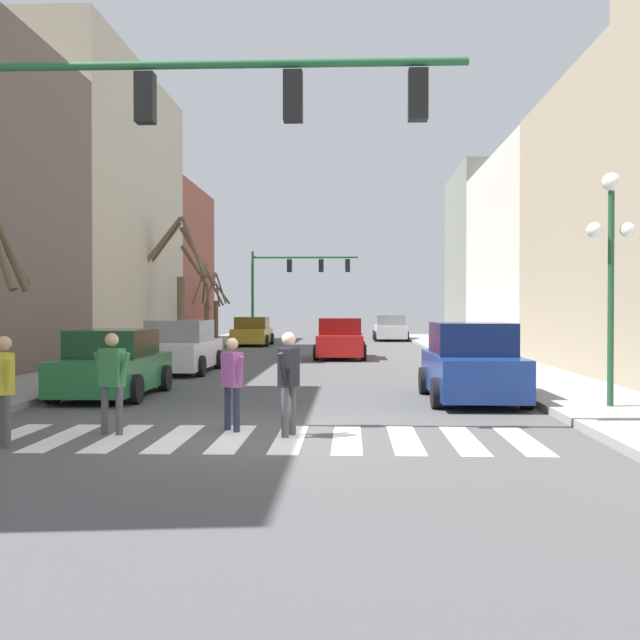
{
  "coord_description": "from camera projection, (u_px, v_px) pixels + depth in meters",
  "views": [
    {
      "loc": [
        1.39,
        -11.88,
        2.03
      ],
      "look_at": [
        -0.04,
        24.26,
        1.51
      ],
      "focal_mm": 42.0,
      "sensor_mm": 36.0,
      "label": 1
    }
  ],
  "objects": [
    {
      "name": "car_parked_left_mid",
      "position": [
        113.0,
        365.0,
        17.3
      ],
      "size": [
        2.01,
        4.16,
        1.56
      ],
      "rotation": [
        0.0,
        0.0,
        1.57
      ],
      "color": "#236B38",
      "rests_on": "ground_plane"
    },
    {
      "name": "pedestrian_on_right_sidewalk",
      "position": [
        289.0,
        375.0,
        11.93
      ],
      "size": [
        0.33,
        0.7,
        1.66
      ],
      "rotation": [
        0.0,
        0.0,
        1.23
      ],
      "color": "#4C4C51",
      "rests_on": "ground_plane"
    },
    {
      "name": "pedestrian_on_left_sidewalk",
      "position": [
        232.0,
        376.0,
        12.42
      ],
      "size": [
        0.51,
        0.55,
        1.56
      ],
      "rotation": [
        0.0,
        0.0,
        5.45
      ],
      "color": "#282D47",
      "rests_on": "ground_plane"
    },
    {
      "name": "pedestrian_near_right_corner",
      "position": [
        4.0,
        381.0,
        11.03
      ],
      "size": [
        0.5,
        0.61,
        1.64
      ],
      "rotation": [
        0.0,
        0.0,
        2.23
      ],
      "color": "#4C4C51",
      "rests_on": "ground_plane"
    },
    {
      "name": "car_parked_right_near",
      "position": [
        340.0,
        340.0,
        30.86
      ],
      "size": [
        2.09,
        4.64,
        1.66
      ],
      "rotation": [
        0.0,
        0.0,
        1.57
      ],
      "color": "red",
      "rests_on": "ground_plane"
    },
    {
      "name": "street_tree_right_mid",
      "position": [
        216.0,
        309.0,
        44.92
      ],
      "size": [
        1.43,
        1.27,
        4.11
      ],
      "color": "brown",
      "rests_on": "sidewalk_left"
    },
    {
      "name": "building_row_right",
      "position": [
        603.0,
        229.0,
        28.31
      ],
      "size": [
        6.0,
        46.44,
        11.07
      ],
      "color": "tan",
      "rests_on": "ground_plane"
    },
    {
      "name": "car_at_intersection",
      "position": [
        181.0,
        348.0,
        23.99
      ],
      "size": [
        2.12,
        4.83,
        1.68
      ],
      "rotation": [
        0.0,
        0.0,
        1.57
      ],
      "color": "white",
      "rests_on": "ground_plane"
    },
    {
      "name": "traffic_signal_near",
      "position": [
        157.0,
        138.0,
        12.58
      ],
      "size": [
        8.41,
        0.28,
        6.54
      ],
      "color": "#236038",
      "rests_on": "ground_plane"
    },
    {
      "name": "street_tree_right_far",
      "position": [
        207.0,
        310.0,
        39.41
      ],
      "size": [
        1.55,
        2.09,
        4.3
      ],
      "color": "brown",
      "rests_on": "sidewalk_left"
    },
    {
      "name": "building_row_left",
      "position": [
        21.0,
        201.0,
        28.14
      ],
      "size": [
        6.0,
        45.69,
        13.44
      ],
      "color": "#BCB299",
      "rests_on": "ground_plane"
    },
    {
      "name": "street_lamp_right_corner",
      "position": [
        611.0,
        242.0,
        14.45
      ],
      "size": [
        0.95,
        0.36,
        4.52
      ],
      "color": "#1E4C2D",
      "rests_on": "sidewalk_right"
    },
    {
      "name": "pedestrian_crossing_street",
      "position": [
        112.0,
        374.0,
        12.09
      ],
      "size": [
        0.69,
        0.33,
        1.64
      ],
      "rotation": [
        0.0,
        0.0,
        5.95
      ],
      "color": "#4C4C51",
      "rests_on": "ground_plane"
    },
    {
      "name": "car_parked_right_mid",
      "position": [
        390.0,
        329.0,
        48.29
      ],
      "size": [
        2.16,
        4.63,
        1.64
      ],
      "rotation": [
        0.0,
        0.0,
        1.57
      ],
      "color": "silver",
      "rests_on": "ground_plane"
    },
    {
      "name": "ground_plane",
      "position": [
        263.0,
        436.0,
        11.95
      ],
      "size": [
        240.0,
        240.0,
        0.0
      ],
      "primitive_type": "plane",
      "color": "#4C4C4F"
    },
    {
      "name": "car_driving_away_lane",
      "position": [
        252.0,
        332.0,
        41.65
      ],
      "size": [
        2.11,
        4.37,
        1.6
      ],
      "rotation": [
        0.0,
        0.0,
        1.57
      ],
      "color": "#A38423",
      "rests_on": "ground_plane"
    },
    {
      "name": "car_parked_left_near",
      "position": [
        471.0,
        365.0,
        16.51
      ],
      "size": [
        2.04,
        4.29,
        1.73
      ],
      "rotation": [
        0.0,
        0.0,
        1.57
      ],
      "color": "navy",
      "rests_on": "ground_plane"
    },
    {
      "name": "crosswalk_stripes",
      "position": [
        261.0,
        439.0,
        11.7
      ],
      "size": [
        8.55,
        2.6,
        0.01
      ],
      "color": "white",
      "rests_on": "ground_plane"
    },
    {
      "name": "street_tree_left_mid",
      "position": [
        181.0,
        281.0,
        35.01
      ],
      "size": [
        4.26,
        3.11,
        6.28
      ],
      "color": "brown",
      "rests_on": "sidewalk_left"
    },
    {
      "name": "traffic_signal_far",
      "position": [
        293.0,
        274.0,
        48.83
      ],
      "size": [
        7.01,
        0.28,
        5.82
      ],
      "color": "#236038",
      "rests_on": "ground_plane"
    }
  ]
}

